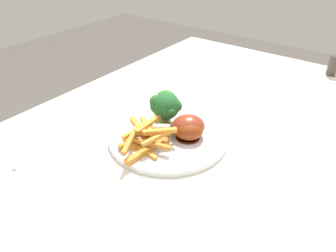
{
  "coord_description": "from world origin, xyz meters",
  "views": [
    {
      "loc": [
        0.46,
        0.34,
        1.14
      ],
      "look_at": [
        -0.01,
        -0.01,
        0.77
      ],
      "focal_mm": 34.99,
      "sensor_mm": 36.0,
      "label": 1
    }
  ],
  "objects_px": {
    "dining_table": "(169,178)",
    "broccoli_floret_front": "(163,107)",
    "chicken_drumstick_near": "(186,126)",
    "broccoli_floret_back": "(165,106)",
    "chicken_drumstick_far": "(186,129)",
    "fork": "(42,141)",
    "broccoli_floret_middle": "(165,102)",
    "carrot_fries_pile": "(148,136)",
    "dinner_plate": "(168,136)",
    "pepper_shaker": "(333,65)"
  },
  "relations": [
    {
      "from": "broccoli_floret_back",
      "to": "pepper_shaker",
      "type": "height_order",
      "value": "broccoli_floret_back"
    },
    {
      "from": "broccoli_floret_middle",
      "to": "fork",
      "type": "relative_size",
      "value": 0.39
    },
    {
      "from": "dining_table",
      "to": "broccoli_floret_front",
      "type": "xyz_separation_m",
      "value": [
        -0.04,
        -0.05,
        0.15
      ]
    },
    {
      "from": "broccoli_floret_back",
      "to": "chicken_drumstick_far",
      "type": "relative_size",
      "value": 0.64
    },
    {
      "from": "broccoli_floret_front",
      "to": "carrot_fries_pile",
      "type": "xyz_separation_m",
      "value": [
        0.09,
        0.03,
        -0.02
      ]
    },
    {
      "from": "chicken_drumstick_near",
      "to": "chicken_drumstick_far",
      "type": "relative_size",
      "value": 0.94
    },
    {
      "from": "broccoli_floret_back",
      "to": "chicken_drumstick_near",
      "type": "relative_size",
      "value": 0.68
    },
    {
      "from": "dining_table",
      "to": "broccoli_floret_middle",
      "type": "distance_m",
      "value": 0.18
    },
    {
      "from": "dinner_plate",
      "to": "chicken_drumstick_near",
      "type": "bearing_deg",
      "value": 116.33
    },
    {
      "from": "carrot_fries_pile",
      "to": "chicken_drumstick_far",
      "type": "xyz_separation_m",
      "value": [
        -0.06,
        0.05,
        0.0
      ]
    },
    {
      "from": "fork",
      "to": "pepper_shaker",
      "type": "xyz_separation_m",
      "value": [
        -0.74,
        0.4,
        0.03
      ]
    },
    {
      "from": "dinner_plate",
      "to": "fork",
      "type": "relative_size",
      "value": 1.34
    },
    {
      "from": "broccoli_floret_back",
      "to": "carrot_fries_pile",
      "type": "relative_size",
      "value": 0.5
    },
    {
      "from": "broccoli_floret_front",
      "to": "dining_table",
      "type": "bearing_deg",
      "value": 48.85
    },
    {
      "from": "carrot_fries_pile",
      "to": "chicken_drumstick_far",
      "type": "distance_m",
      "value": 0.08
    },
    {
      "from": "broccoli_floret_middle",
      "to": "carrot_fries_pile",
      "type": "height_order",
      "value": "broccoli_floret_middle"
    },
    {
      "from": "dining_table",
      "to": "dinner_plate",
      "type": "xyz_separation_m",
      "value": [
        -0.01,
        -0.01,
        0.11
      ]
    },
    {
      "from": "chicken_drumstick_far",
      "to": "broccoli_floret_middle",
      "type": "bearing_deg",
      "value": -111.66
    },
    {
      "from": "chicken_drumstick_far",
      "to": "dining_table",
      "type": "bearing_deg",
      "value": -59.29
    },
    {
      "from": "carrot_fries_pile",
      "to": "chicken_drumstick_near",
      "type": "bearing_deg",
      "value": 144.88
    },
    {
      "from": "dining_table",
      "to": "dinner_plate",
      "type": "distance_m",
      "value": 0.11
    },
    {
      "from": "dining_table",
      "to": "broccoli_floret_front",
      "type": "bearing_deg",
      "value": -131.15
    },
    {
      "from": "dining_table",
      "to": "broccoli_floret_back",
      "type": "xyz_separation_m",
      "value": [
        -0.03,
        -0.03,
        0.16
      ]
    },
    {
      "from": "broccoli_floret_front",
      "to": "pepper_shaker",
      "type": "height_order",
      "value": "broccoli_floret_front"
    },
    {
      "from": "broccoli_floret_front",
      "to": "carrot_fries_pile",
      "type": "bearing_deg",
      "value": 17.58
    },
    {
      "from": "fork",
      "to": "dining_table",
      "type": "bearing_deg",
      "value": 104.65
    },
    {
      "from": "chicken_drumstick_far",
      "to": "fork",
      "type": "height_order",
      "value": "chicken_drumstick_far"
    },
    {
      "from": "broccoli_floret_front",
      "to": "carrot_fries_pile",
      "type": "distance_m",
      "value": 0.09
    },
    {
      "from": "broccoli_floret_front",
      "to": "broccoli_floret_middle",
      "type": "distance_m",
      "value": 0.01
    },
    {
      "from": "chicken_drumstick_far",
      "to": "fork",
      "type": "distance_m",
      "value": 0.3
    },
    {
      "from": "dinner_plate",
      "to": "broccoli_floret_front",
      "type": "bearing_deg",
      "value": -130.38
    },
    {
      "from": "dining_table",
      "to": "broccoli_floret_back",
      "type": "distance_m",
      "value": 0.17
    },
    {
      "from": "dining_table",
      "to": "broccoli_floret_back",
      "type": "bearing_deg",
      "value": -134.17
    },
    {
      "from": "broccoli_floret_back",
      "to": "carrot_fries_pile",
      "type": "distance_m",
      "value": 0.09
    },
    {
      "from": "carrot_fries_pile",
      "to": "fork",
      "type": "xyz_separation_m",
      "value": [
        0.12,
        -0.19,
        -0.03
      ]
    },
    {
      "from": "dining_table",
      "to": "dinner_plate",
      "type": "bearing_deg",
      "value": -135.66
    },
    {
      "from": "chicken_drumstick_far",
      "to": "pepper_shaker",
      "type": "relative_size",
      "value": 2.0
    },
    {
      "from": "chicken_drumstick_near",
      "to": "broccoli_floret_front",
      "type": "bearing_deg",
      "value": -102.64
    },
    {
      "from": "fork",
      "to": "broccoli_floret_middle",
      "type": "bearing_deg",
      "value": 118.56
    },
    {
      "from": "broccoli_floret_back",
      "to": "carrot_fries_pile",
      "type": "bearing_deg",
      "value": 11.04
    },
    {
      "from": "broccoli_floret_back",
      "to": "dinner_plate",
      "type": "bearing_deg",
      "value": 46.17
    },
    {
      "from": "carrot_fries_pile",
      "to": "chicken_drumstick_near",
      "type": "distance_m",
      "value": 0.08
    },
    {
      "from": "dining_table",
      "to": "broccoli_floret_middle",
      "type": "height_order",
      "value": "broccoli_floret_middle"
    },
    {
      "from": "chicken_drumstick_far",
      "to": "pepper_shaker",
      "type": "xyz_separation_m",
      "value": [
        -0.56,
        0.16,
        -0.0
      ]
    },
    {
      "from": "broccoli_floret_middle",
      "to": "broccoli_floret_back",
      "type": "relative_size",
      "value": 0.95
    },
    {
      "from": "dining_table",
      "to": "chicken_drumstick_near",
      "type": "height_order",
      "value": "chicken_drumstick_near"
    },
    {
      "from": "broccoli_floret_front",
      "to": "pepper_shaker",
      "type": "distance_m",
      "value": 0.58
    },
    {
      "from": "broccoli_floret_middle",
      "to": "chicken_drumstick_far",
      "type": "distance_m",
      "value": 0.08
    },
    {
      "from": "dinner_plate",
      "to": "carrot_fries_pile",
      "type": "relative_size",
      "value": 1.64
    },
    {
      "from": "chicken_drumstick_far",
      "to": "carrot_fries_pile",
      "type": "bearing_deg",
      "value": -38.52
    }
  ]
}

